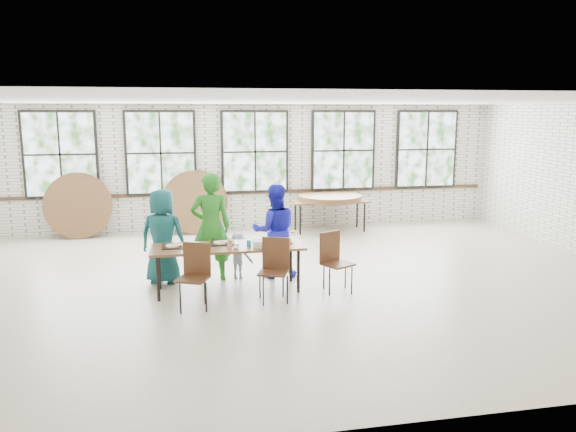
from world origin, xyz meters
name	(u,v)px	position (x,y,z in m)	size (l,w,h in m)	color
room	(255,154)	(0.00, 4.44, 1.83)	(12.00, 12.00, 12.00)	beige
dining_table	(228,249)	(-1.11, -0.29, 0.69)	(2.40, 0.81, 0.74)	brown
chair_near_left	(195,270)	(-1.65, -0.95, 0.56)	(0.55, 0.54, 0.95)	#4C2C19
chair_near_right	(275,264)	(-0.45, -0.84, 0.56)	(0.54, 0.53, 0.95)	#4C2C19
chair_spare	(334,256)	(0.54, -0.59, 0.56)	(0.56, 0.55, 0.95)	#4C2C19
adult_teal	(163,236)	(-2.12, 0.36, 0.79)	(0.77, 0.50, 1.59)	#184C5C
adult_green	(211,227)	(-1.33, 0.36, 0.92)	(0.67, 0.44, 1.84)	#257920
toddler	(238,256)	(-0.88, 0.36, 0.40)	(0.51, 0.29, 0.79)	#152442
adult_blue	(275,231)	(-0.24, 0.36, 0.81)	(0.78, 0.61, 1.61)	#1C1DC5
storage_table	(330,203)	(1.70, 3.82, 0.69)	(1.81, 0.77, 0.74)	brown
tabletop_clutter	(234,244)	(-1.02, -0.32, 0.77)	(2.04, 0.60, 0.11)	black
round_tops_stacked	(330,198)	(1.70, 3.82, 0.80)	(1.50, 1.50, 0.13)	brown
round_tops_leaning	(138,204)	(-2.76, 4.24, 0.74)	(4.13, 0.49, 1.48)	brown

